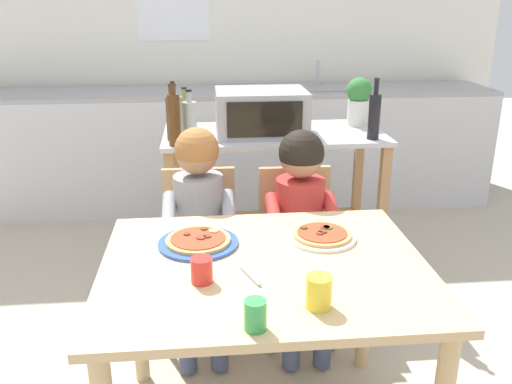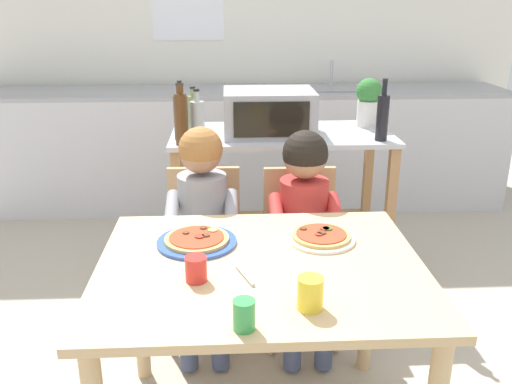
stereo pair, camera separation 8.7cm
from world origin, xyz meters
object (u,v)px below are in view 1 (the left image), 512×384
drinking_cup_red (202,270)px  serving_spoon (250,276)px  bottle_clear_vinegar (374,115)px  bottle_squat_spirits (190,119)px  dining_chair_right (296,241)px  drinking_cup_yellow (319,292)px  bottle_tall_green_wine (174,119)px  dining_chair_left (201,243)px  bottle_dark_olive_oil (185,113)px  dining_table (264,292)px  kitchen_island_cart (273,182)px  child_in_grey_shirt (199,215)px  bottle_brown_beer (173,117)px  potted_herb_plant (359,100)px  child_in_red_shirt (302,213)px  pizza_plate_white (322,236)px  drinking_cup_green (255,315)px  pizza_plate_blue_rimmed (198,242)px  toaster_oven (261,112)px

drinking_cup_red → serving_spoon: bearing=5.6°
bottle_clear_vinegar → drinking_cup_red: bottle_clear_vinegar is taller
bottle_squat_spirits → bottle_clear_vinegar: bearing=-7.8°
dining_chair_right → drinking_cup_yellow: (-0.11, -0.99, 0.30)m
bottle_tall_green_wine → dining_chair_left: bearing=-69.5°
dining_chair_left → dining_chair_right: (0.46, -0.02, 0.00)m
bottle_dark_olive_oil → dining_table: bottle_dark_olive_oil is taller
kitchen_island_cart → child_in_grey_shirt: bearing=-122.7°
bottle_brown_beer → dining_table: 1.25m
drinking_cup_yellow → serving_spoon: size_ratio=0.70×
bottle_clear_vinegar → drinking_cup_yellow: size_ratio=3.21×
bottle_brown_beer → dining_table: size_ratio=0.26×
kitchen_island_cart → bottle_brown_beer: bottle_brown_beer is taller
potted_herb_plant → child_in_red_shirt: size_ratio=0.27×
child_in_grey_shirt → bottle_tall_green_wine: bearing=104.9°
child_in_red_shirt → pizza_plate_white: (0.00, -0.41, 0.08)m
child_in_red_shirt → pizza_plate_white: size_ratio=4.04×
bottle_dark_olive_oil → bottle_tall_green_wine: (-0.04, -0.30, 0.03)m
drinking_cup_green → pizza_plate_blue_rimmed: bearing=105.7°
bottle_clear_vinegar → dining_table: size_ratio=0.29×
toaster_oven → potted_herb_plant: bearing=15.3°
toaster_oven → child_in_grey_shirt: size_ratio=0.46×
bottle_dark_olive_oil → bottle_clear_vinegar: bearing=-15.1°
dining_chair_right → bottle_brown_beer: bearing=143.2°
pizza_plate_blue_rimmed → drinking_cup_red: drinking_cup_red is taller
kitchen_island_cart → drinking_cup_green: 1.67m
dining_chair_right → pizza_plate_blue_rimmed: 0.75m
bottle_brown_beer → drinking_cup_red: (0.13, -1.24, -0.23)m
toaster_oven → drinking_cup_red: (-0.33, -1.33, -0.22)m
toaster_oven → child_in_red_shirt: bearing=-79.5°
bottle_dark_olive_oil → bottle_squat_spirits: (0.03, -0.13, -0.00)m
potted_herb_plant → drinking_cup_red: potted_herb_plant is taller
potted_herb_plant → child_in_grey_shirt: 1.25m
bottle_clear_vinegar → drinking_cup_green: (-0.75, -1.44, -0.23)m
kitchen_island_cart → child_in_grey_shirt: 0.77m
dining_chair_right → bottle_clear_vinegar: bearing=38.1°
child_in_red_shirt → drinking_cup_red: child_in_red_shirt is taller
bottle_dark_olive_oil → bottle_tall_green_wine: bearing=-98.4°
potted_herb_plant → dining_chair_right: size_ratio=0.34×
kitchen_island_cart → potted_herb_plant: (0.50, 0.12, 0.44)m
bottle_dark_olive_oil → child_in_red_shirt: 0.95m
kitchen_island_cart → pizza_plate_blue_rimmed: bearing=-110.9°
bottle_dark_olive_oil → drinking_cup_green: 1.73m
potted_herb_plant → bottle_dark_olive_oil: bearing=-176.7°
dining_chair_right → child_in_grey_shirt: size_ratio=0.79×
bottle_tall_green_wine → drinking_cup_yellow: bottle_tall_green_wine is taller
dining_chair_right → dining_table: bearing=-108.3°
bottle_dark_olive_oil → drinking_cup_green: bottle_dark_olive_oil is taller
bottle_squat_spirits → child_in_red_shirt: (0.50, -0.60, -0.31)m
potted_herb_plant → pizza_plate_white: potted_herb_plant is taller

